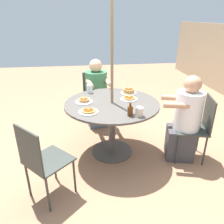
{
  "coord_description": "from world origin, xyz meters",
  "views": [
    {
      "loc": [
        2.63,
        -0.36,
        1.79
      ],
      "look_at": [
        0.0,
        0.0,
        0.62
      ],
      "focal_mm": 35.0,
      "sensor_mm": 36.0,
      "label": 1
    }
  ],
  "objects_px": {
    "pancake_plate_a": "(129,98)",
    "pancake_plate_c": "(88,111)",
    "patio_chair_south": "(198,125)",
    "patio_chair_north": "(95,94)",
    "diner_north": "(97,96)",
    "drinking_glass_a": "(90,89)",
    "syrup_bottle": "(130,111)",
    "pancake_plate_d": "(84,101)",
    "patio_table": "(112,112)",
    "patio_chair_east": "(41,159)",
    "coffee_cup": "(139,112)",
    "pancake_plate_b": "(129,91)",
    "diner_south": "(185,122)"
  },
  "relations": [
    {
      "from": "patio_chair_north",
      "to": "pancake_plate_a",
      "type": "bearing_deg",
      "value": 103.32
    },
    {
      "from": "diner_north",
      "to": "pancake_plate_c",
      "type": "bearing_deg",
      "value": 73.37
    },
    {
      "from": "diner_north",
      "to": "pancake_plate_c",
      "type": "height_order",
      "value": "diner_north"
    },
    {
      "from": "patio_table",
      "to": "drinking_glass_a",
      "type": "bearing_deg",
      "value": -148.11
    },
    {
      "from": "pancake_plate_a",
      "to": "pancake_plate_c",
      "type": "height_order",
      "value": "same"
    },
    {
      "from": "pancake_plate_b",
      "to": "pancake_plate_d",
      "type": "relative_size",
      "value": 1.0
    },
    {
      "from": "pancake_plate_c",
      "to": "diner_south",
      "type": "bearing_deg",
      "value": 91.55
    },
    {
      "from": "patio_chair_north",
      "to": "patio_chair_east",
      "type": "distance_m",
      "value": 1.99
    },
    {
      "from": "diner_south",
      "to": "pancake_plate_b",
      "type": "xyz_separation_m",
      "value": [
        -0.57,
        -0.63,
        0.26
      ]
    },
    {
      "from": "patio_chair_east",
      "to": "drinking_glass_a",
      "type": "distance_m",
      "value": 1.36
    },
    {
      "from": "patio_chair_east",
      "to": "syrup_bottle",
      "type": "bearing_deg",
      "value": 65.97
    },
    {
      "from": "pancake_plate_d",
      "to": "patio_table",
      "type": "bearing_deg",
      "value": 80.73
    },
    {
      "from": "pancake_plate_a",
      "to": "pancake_plate_d",
      "type": "bearing_deg",
      "value": -87.72
    },
    {
      "from": "pancake_plate_c",
      "to": "coffee_cup",
      "type": "relative_size",
      "value": 2.16
    },
    {
      "from": "diner_north",
      "to": "drinking_glass_a",
      "type": "bearing_deg",
      "value": 66.66
    },
    {
      "from": "patio_table",
      "to": "patio_chair_south",
      "type": "relative_size",
      "value": 1.41
    },
    {
      "from": "patio_chair_east",
      "to": "diner_south",
      "type": "relative_size",
      "value": 0.77
    },
    {
      "from": "patio_chair_north",
      "to": "patio_chair_east",
      "type": "relative_size",
      "value": 1.0
    },
    {
      "from": "patio_chair_north",
      "to": "pancake_plate_b",
      "type": "relative_size",
      "value": 3.85
    },
    {
      "from": "pancake_plate_a",
      "to": "drinking_glass_a",
      "type": "distance_m",
      "value": 0.63
    },
    {
      "from": "patio_chair_south",
      "to": "pancake_plate_c",
      "type": "height_order",
      "value": "patio_chair_south"
    },
    {
      "from": "diner_north",
      "to": "coffee_cup",
      "type": "height_order",
      "value": "diner_north"
    },
    {
      "from": "pancake_plate_a",
      "to": "syrup_bottle",
      "type": "xyz_separation_m",
      "value": [
        0.51,
        -0.1,
        0.05
      ]
    },
    {
      "from": "patio_chair_north",
      "to": "syrup_bottle",
      "type": "bearing_deg",
      "value": 93.06
    },
    {
      "from": "patio_table",
      "to": "pancake_plate_d",
      "type": "relative_size",
      "value": 5.43
    },
    {
      "from": "patio_chair_north",
      "to": "pancake_plate_d",
      "type": "bearing_deg",
      "value": 70.95
    },
    {
      "from": "diner_north",
      "to": "syrup_bottle",
      "type": "relative_size",
      "value": 7.34
    },
    {
      "from": "diner_north",
      "to": "pancake_plate_b",
      "type": "xyz_separation_m",
      "value": [
        0.61,
        0.43,
        0.27
      ]
    },
    {
      "from": "diner_north",
      "to": "patio_chair_south",
      "type": "height_order",
      "value": "diner_north"
    },
    {
      "from": "diner_south",
      "to": "diner_north",
      "type": "bearing_deg",
      "value": 56.57
    },
    {
      "from": "drinking_glass_a",
      "to": "syrup_bottle",
      "type": "bearing_deg",
      "value": 25.76
    },
    {
      "from": "patio_chair_east",
      "to": "pancake_plate_a",
      "type": "xyz_separation_m",
      "value": [
        -0.86,
        1.05,
        0.27
      ]
    },
    {
      "from": "diner_north",
      "to": "pancake_plate_c",
      "type": "xyz_separation_m",
      "value": [
        1.22,
        -0.18,
        0.25
      ]
    },
    {
      "from": "patio_chair_east",
      "to": "diner_south",
      "type": "xyz_separation_m",
      "value": [
        -0.53,
        1.73,
        0.02
      ]
    },
    {
      "from": "syrup_bottle",
      "to": "pancake_plate_d",
      "type": "bearing_deg",
      "value": -134.0
    },
    {
      "from": "coffee_cup",
      "to": "patio_chair_south",
      "type": "bearing_deg",
      "value": 101.34
    },
    {
      "from": "pancake_plate_c",
      "to": "drinking_glass_a",
      "type": "height_order",
      "value": "drinking_glass_a"
    },
    {
      "from": "patio_table",
      "to": "pancake_plate_c",
      "type": "relative_size",
      "value": 5.43
    },
    {
      "from": "patio_chair_south",
      "to": "patio_chair_east",
      "type": "bearing_deg",
      "value": 119.31
    },
    {
      "from": "patio_chair_north",
      "to": "pancake_plate_d",
      "type": "xyz_separation_m",
      "value": [
        1.05,
        -0.2,
        0.27
      ]
    },
    {
      "from": "patio_table",
      "to": "patio_chair_south",
      "type": "distance_m",
      "value": 1.13
    },
    {
      "from": "pancake_plate_d",
      "to": "patio_chair_south",
      "type": "bearing_deg",
      "value": 76.56
    },
    {
      "from": "pancake_plate_a",
      "to": "diner_north",
      "type": "bearing_deg",
      "value": -156.03
    },
    {
      "from": "patio_chair_north",
      "to": "patio_chair_south",
      "type": "xyz_separation_m",
      "value": [
        1.39,
        1.24,
        0.0
      ]
    },
    {
      "from": "patio_table",
      "to": "diner_south",
      "type": "bearing_deg",
      "value": 75.2
    },
    {
      "from": "coffee_cup",
      "to": "drinking_glass_a",
      "type": "distance_m",
      "value": 1.03
    },
    {
      "from": "diner_north",
      "to": "drinking_glass_a",
      "type": "xyz_separation_m",
      "value": [
        0.5,
        -0.14,
        0.3
      ]
    },
    {
      "from": "pancake_plate_d",
      "to": "drinking_glass_a",
      "type": "xyz_separation_m",
      "value": [
        -0.38,
        0.09,
        0.04
      ]
    },
    {
      "from": "diner_south",
      "to": "pancake_plate_c",
      "type": "xyz_separation_m",
      "value": [
        0.03,
        -1.24,
        0.24
      ]
    },
    {
      "from": "pancake_plate_a",
      "to": "patio_chair_south",
      "type": "bearing_deg",
      "value": 66.23
    }
  ]
}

